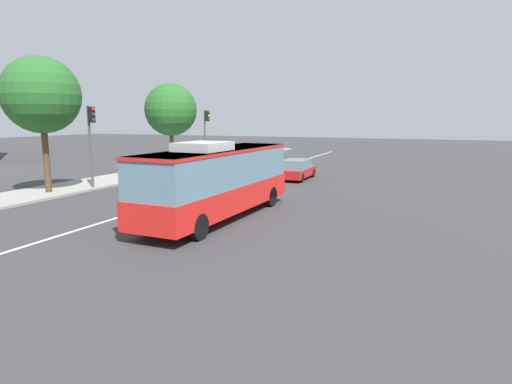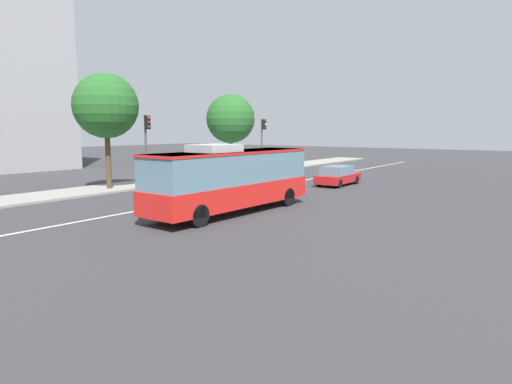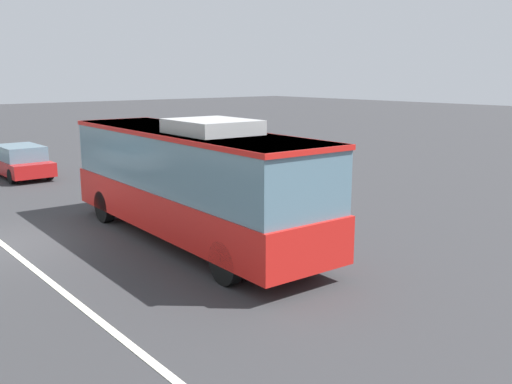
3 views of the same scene
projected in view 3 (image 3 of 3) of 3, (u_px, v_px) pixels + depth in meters
name	position (u px, v px, depth m)	size (l,w,h in m)	color
ground_plane	(2.00, 244.00, 15.41)	(160.00, 160.00, 0.00)	#333335
lane_centre_line	(2.00, 244.00, 15.41)	(76.00, 0.16, 0.01)	silver
transit_bus	(190.00, 177.00, 15.38)	(10.08, 2.86, 3.46)	red
sedan_red	(20.00, 161.00, 25.40)	(4.51, 1.84, 1.46)	#B21919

